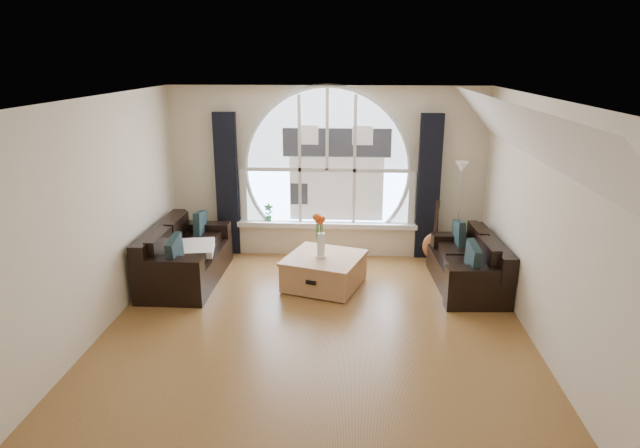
{
  "coord_description": "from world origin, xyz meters",
  "views": [
    {
      "loc": [
        0.42,
        -5.87,
        3.12
      ],
      "look_at": [
        0.0,
        0.9,
        1.05
      ],
      "focal_mm": 30.88,
      "sensor_mm": 36.0,
      "label": 1
    }
  ],
  "objects_px": {
    "sofa_left": "(186,254)",
    "floor_lamp": "(458,212)",
    "potted_plant": "(269,212)",
    "guitar": "(435,232)",
    "sofa_right": "(468,260)",
    "coffee_chest": "(324,270)",
    "vase_flowers": "(321,230)"
  },
  "relations": [
    {
      "from": "coffee_chest",
      "to": "vase_flowers",
      "type": "relative_size",
      "value": 1.42
    },
    {
      "from": "coffee_chest",
      "to": "vase_flowers",
      "type": "distance_m",
      "value": 0.6
    },
    {
      "from": "sofa_right",
      "to": "coffee_chest",
      "type": "distance_m",
      "value": 2.01
    },
    {
      "from": "sofa_left",
      "to": "floor_lamp",
      "type": "height_order",
      "value": "floor_lamp"
    },
    {
      "from": "sofa_left",
      "to": "potted_plant",
      "type": "xyz_separation_m",
      "value": [
        1.01,
        1.23,
        0.3
      ]
    },
    {
      "from": "vase_flowers",
      "to": "floor_lamp",
      "type": "height_order",
      "value": "floor_lamp"
    },
    {
      "from": "vase_flowers",
      "to": "potted_plant",
      "type": "relative_size",
      "value": 2.4
    },
    {
      "from": "sofa_right",
      "to": "floor_lamp",
      "type": "relative_size",
      "value": 1.02
    },
    {
      "from": "guitar",
      "to": "potted_plant",
      "type": "height_order",
      "value": "guitar"
    },
    {
      "from": "floor_lamp",
      "to": "sofa_right",
      "type": "bearing_deg",
      "value": -91.41
    },
    {
      "from": "vase_flowers",
      "to": "sofa_left",
      "type": "bearing_deg",
      "value": 176.33
    },
    {
      "from": "potted_plant",
      "to": "floor_lamp",
      "type": "bearing_deg",
      "value": -3.46
    },
    {
      "from": "coffee_chest",
      "to": "guitar",
      "type": "bearing_deg",
      "value": 47.96
    },
    {
      "from": "potted_plant",
      "to": "vase_flowers",
      "type": "bearing_deg",
      "value": -55.44
    },
    {
      "from": "floor_lamp",
      "to": "guitar",
      "type": "xyz_separation_m",
      "value": [
        -0.37,
        -0.19,
        -0.27
      ]
    },
    {
      "from": "coffee_chest",
      "to": "floor_lamp",
      "type": "xyz_separation_m",
      "value": [
        2.03,
        1.14,
        0.56
      ]
    },
    {
      "from": "sofa_left",
      "to": "floor_lamp",
      "type": "distance_m",
      "value": 4.17
    },
    {
      "from": "floor_lamp",
      "to": "guitar",
      "type": "bearing_deg",
      "value": -153.03
    },
    {
      "from": "coffee_chest",
      "to": "vase_flowers",
      "type": "height_order",
      "value": "vase_flowers"
    },
    {
      "from": "floor_lamp",
      "to": "potted_plant",
      "type": "distance_m",
      "value": 3.01
    },
    {
      "from": "sofa_left",
      "to": "vase_flowers",
      "type": "height_order",
      "value": "vase_flowers"
    },
    {
      "from": "guitar",
      "to": "potted_plant",
      "type": "xyz_separation_m",
      "value": [
        -2.63,
        0.37,
        0.17
      ]
    },
    {
      "from": "sofa_right",
      "to": "coffee_chest",
      "type": "height_order",
      "value": "sofa_right"
    },
    {
      "from": "coffee_chest",
      "to": "potted_plant",
      "type": "relative_size",
      "value": 3.42
    },
    {
      "from": "sofa_right",
      "to": "coffee_chest",
      "type": "bearing_deg",
      "value": 179.32
    },
    {
      "from": "coffee_chest",
      "to": "guitar",
      "type": "relative_size",
      "value": 0.94
    },
    {
      "from": "sofa_left",
      "to": "guitar",
      "type": "bearing_deg",
      "value": 13.6
    },
    {
      "from": "sofa_left",
      "to": "guitar",
      "type": "relative_size",
      "value": 1.73
    },
    {
      "from": "guitar",
      "to": "sofa_left",
      "type": "bearing_deg",
      "value": -148.4
    },
    {
      "from": "sofa_left",
      "to": "vase_flowers",
      "type": "distance_m",
      "value": 2.0
    },
    {
      "from": "potted_plant",
      "to": "guitar",
      "type": "bearing_deg",
      "value": -8.01
    },
    {
      "from": "sofa_left",
      "to": "vase_flowers",
      "type": "relative_size",
      "value": 2.62
    }
  ]
}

